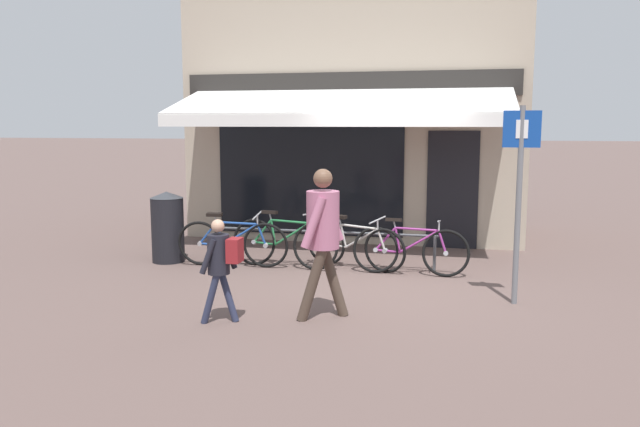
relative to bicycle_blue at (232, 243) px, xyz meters
The scene contains 11 objects.
ground_plane 2.38m from the bicycle_blue, ahead, with size 160.00×160.00×0.00m, color brown.
shop_front 4.47m from the bicycle_blue, 70.09° to the left, with size 6.41×4.69×4.63m.
bike_rack_rail 1.41m from the bicycle_blue, 14.59° to the left, with size 3.56×0.04×0.57m.
bicycle_blue is the anchor object (origin of this frame).
bicycle_green 0.81m from the bicycle_blue, 11.60° to the left, with size 1.77×0.52×0.89m.
bicycle_silver 1.90m from the bicycle_blue, ahead, with size 1.65×0.74×0.83m.
bicycle_purple 2.75m from the bicycle_blue, ahead, with size 1.73×0.52×0.86m.
pedestrian_adult 3.02m from the bicycle_blue, 48.66° to the right, with size 0.57×0.68×1.74m.
pedestrian_child 2.79m from the bicycle_blue, 71.46° to the right, with size 0.46×0.40×1.19m.
litter_bin 1.18m from the bicycle_blue, behind, with size 0.53×0.53×1.14m.
parking_sign 4.43m from the bicycle_blue, 15.06° to the right, with size 0.44×0.07×2.44m.
Camera 1 is at (1.13, -8.75, 2.21)m, focal length 35.00 mm.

